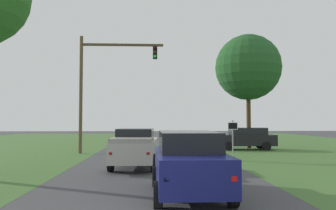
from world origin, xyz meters
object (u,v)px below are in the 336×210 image
oak_tree_right (248,67)px  crossing_suv_far (246,138)px  red_suv_near (189,162)px  pickup_truck_lead (136,147)px  keep_moving_sign (233,134)px  traffic_light (101,78)px

oak_tree_right → crossing_suv_far: size_ratio=2.03×
red_suv_near → pickup_truck_lead: 6.76m
red_suv_near → crossing_suv_far: 17.42m
oak_tree_right → crossing_suv_far: bearing=-115.6°
keep_moving_sign → oak_tree_right: 10.39m
traffic_light → keep_moving_sign: size_ratio=3.58×
pickup_truck_lead → red_suv_near: bearing=-73.2°
crossing_suv_far → red_suv_near: bearing=-111.3°
traffic_light → crossing_suv_far: traffic_light is taller
red_suv_near → keep_moving_sign: bearing=68.8°
pickup_truck_lead → traffic_light: size_ratio=0.67×
keep_moving_sign → crossing_suv_far: keep_moving_sign is taller
keep_moving_sign → crossing_suv_far: bearing=68.7°
pickup_truck_lead → keep_moving_sign: bearing=27.7°
keep_moving_sign → crossing_suv_far: (2.67, 6.82, -0.58)m
pickup_truck_lead → crossing_suv_far: bearing=49.7°
pickup_truck_lead → keep_moving_sign: 6.35m
red_suv_near → pickup_truck_lead: (-1.95, 6.47, -0.03)m
pickup_truck_lead → crossing_suv_far: pickup_truck_lead is taller
red_suv_near → oak_tree_right: bearing=68.4°
red_suv_near → keep_moving_sign: 10.11m
oak_tree_right → red_suv_near: bearing=-111.6°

